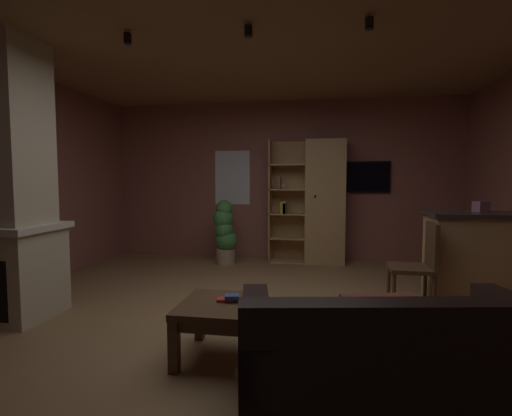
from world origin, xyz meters
TOP-DOWN VIEW (x-y plane):
  - floor at (0.00, 0.00)m, footprint 5.79×5.97m
  - wall_back at (0.00, 3.02)m, footprint 5.91×0.06m
  - ceiling at (0.00, 0.00)m, footprint 5.79×5.97m
  - window_pane_back at (-0.85, 2.98)m, footprint 0.61×0.01m
  - stone_fireplace at (-2.35, -0.23)m, footprint 0.93×0.76m
  - bookshelf_cabinet at (0.64, 2.74)m, footprint 1.20×0.41m
  - kitchen_bar_counter at (2.45, 0.77)m, footprint 1.40×0.58m
  - tissue_box at (2.29, 0.85)m, footprint 0.15×0.15m
  - leather_couch at (1.04, -1.43)m, footprint 1.75×1.22m
  - coffee_table at (-0.08, -0.71)m, footprint 0.60×0.64m
  - table_book_0 at (-0.05, -0.67)m, footprint 0.13×0.10m
  - table_book_1 at (-0.00, -0.68)m, footprint 0.12×0.11m
  - dining_chair at (1.62, 0.51)m, footprint 0.44×0.44m
  - potted_floor_plant at (-0.84, 2.40)m, footprint 0.39×0.35m
  - wall_mounted_tv at (1.30, 2.95)m, footprint 0.90×0.06m
  - track_light_spot_0 at (-2.03, -0.17)m, footprint 0.07×0.07m
  - track_light_spot_1 at (-1.05, -0.20)m, footprint 0.07×0.07m
  - track_light_spot_2 at (0.03, -0.18)m, footprint 0.07×0.07m
  - track_light_spot_3 at (1.01, -0.18)m, footprint 0.07×0.07m

SIDE VIEW (x-z plane):
  - floor at x=0.00m, z-range -0.02..0.00m
  - leather_couch at x=1.04m, z-range -0.12..0.72m
  - coffee_table at x=-0.08m, z-range 0.12..0.55m
  - table_book_0 at x=-0.05m, z-range 0.42..0.44m
  - table_book_1 at x=0.00m, z-range 0.44..0.47m
  - kitchen_bar_counter at x=2.45m, z-range 0.00..1.01m
  - potted_floor_plant at x=-0.84m, z-range 0.02..1.04m
  - dining_chair at x=1.62m, z-range 0.07..0.99m
  - bookshelf_cabinet at x=0.64m, z-range -0.01..1.96m
  - tissue_box at x=2.29m, z-range 1.00..1.11m
  - stone_fireplace at x=-2.35m, z-range -0.13..2.52m
  - wall_back at x=0.00m, z-range 0.00..2.65m
  - window_pane_back at x=-0.85m, z-range 0.92..1.84m
  - wall_mounted_tv at x=1.30m, z-range 1.13..1.64m
  - track_light_spot_0 at x=-2.03m, z-range 2.53..2.62m
  - track_light_spot_1 at x=-1.05m, z-range 2.53..2.62m
  - track_light_spot_2 at x=0.03m, z-range 2.53..2.62m
  - track_light_spot_3 at x=1.01m, z-range 2.53..2.62m
  - ceiling at x=0.00m, z-range 2.65..2.67m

